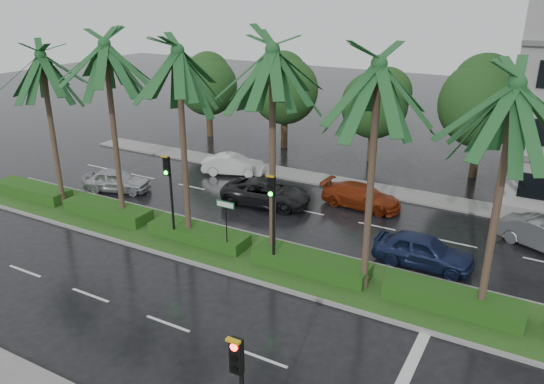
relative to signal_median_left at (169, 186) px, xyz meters
The scene contains 15 objects.
ground 5.01m from the signal_median_left, ahead, with size 120.00×120.00×0.00m, color black.
far_sidewalk 12.71m from the signal_median_left, 71.13° to the left, with size 40.00×2.00×0.12m, color slate.
median 5.00m from the signal_median_left, ahead, with size 36.00×4.00×0.15m.
hedge 4.79m from the signal_median_left, ahead, with size 35.20×1.40×0.60m.
lane_markings 7.68m from the signal_median_left, ahead, with size 34.00×13.06×0.01m.
palm_row 6.03m from the signal_median_left, 14.63° to the left, with size 26.30×4.20×10.01m.
signal_median_left is the anchor object (origin of this frame).
signal_median_right 5.50m from the signal_median_left, ahead, with size 0.34×0.42×4.36m.
street_sign 3.13m from the signal_median_left, ahead, with size 0.95×0.09×2.60m.
bg_trees 17.88m from the signal_median_left, 76.15° to the left, with size 32.70×5.47×7.91m.
car_silver 8.79m from the signal_median_left, 152.16° to the left, with size 4.03×1.62×1.37m, color #B1B4B9.
car_white 10.69m from the signal_median_left, 106.71° to the left, with size 4.06×1.42×1.34m, color silver.
car_darkgrey 7.06m from the signal_median_left, 77.01° to the left, with size 5.08×2.34×1.41m, color black.
car_red 11.08m from the signal_median_left, 54.11° to the left, with size 4.53×1.84×1.32m, color maroon.
car_blue 11.92m from the signal_median_left, 18.43° to the left, with size 4.38×1.76×1.49m, color #19234C.
Camera 1 is at (11.40, -17.57, 11.67)m, focal length 35.00 mm.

